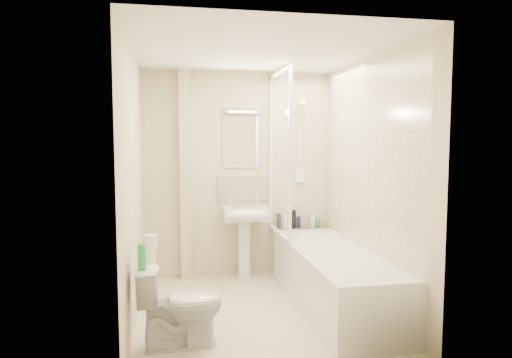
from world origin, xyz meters
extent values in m
plane|color=beige|center=(0.00, 0.00, 0.00)|extent=(2.50, 2.50, 0.00)
cube|color=beige|center=(0.00, 1.25, 1.20)|extent=(2.20, 0.02, 2.40)
cube|color=beige|center=(-1.10, 0.00, 1.20)|extent=(0.02, 2.50, 2.40)
cube|color=beige|center=(1.10, 0.00, 1.20)|extent=(0.02, 2.50, 2.40)
cube|color=white|center=(0.00, 0.00, 2.40)|extent=(2.20, 2.50, 0.02)
cube|color=beige|center=(0.75, 1.24, 1.42)|extent=(0.70, 0.01, 1.75)
cube|color=beige|center=(1.09, 0.01, 1.42)|extent=(0.01, 2.10, 1.75)
cube|color=beige|center=(-0.62, 1.19, 1.20)|extent=(0.12, 0.12, 2.40)
cube|color=beige|center=(0.05, 1.24, 1.03)|extent=(0.60, 0.02, 0.30)
cube|color=white|center=(0.05, 1.24, 1.58)|extent=(0.46, 0.01, 0.60)
cube|color=silver|center=(0.05, 1.22, 1.95)|extent=(0.42, 0.07, 0.07)
cube|color=white|center=(0.75, 0.01, 0.28)|extent=(0.70, 2.10, 0.55)
cube|color=white|center=(0.75, 0.01, 0.49)|extent=(0.56, 1.96, 0.05)
cube|color=white|center=(0.40, 0.80, 1.45)|extent=(0.01, 0.90, 1.80)
cube|color=white|center=(0.40, 1.23, 1.45)|extent=(0.04, 0.04, 1.80)
cube|color=white|center=(0.40, 0.35, 1.45)|extent=(0.04, 0.04, 1.80)
cube|color=white|center=(0.40, 0.80, 2.33)|extent=(0.04, 0.90, 0.04)
cube|color=white|center=(0.40, 0.80, 0.57)|extent=(0.04, 0.90, 0.03)
cylinder|color=white|center=(0.75, 1.22, 1.55)|extent=(0.02, 0.02, 0.90)
cylinder|color=white|center=(0.75, 1.22, 1.10)|extent=(0.05, 0.05, 0.02)
cylinder|color=white|center=(0.75, 1.22, 2.00)|extent=(0.05, 0.05, 0.02)
cylinder|color=white|center=(0.75, 1.15, 2.03)|extent=(0.08, 0.11, 0.11)
cube|color=white|center=(0.75, 1.21, 1.17)|extent=(0.10, 0.05, 0.14)
cylinder|color=white|center=(0.73, 1.19, 1.60)|extent=(0.01, 0.13, 0.84)
cylinder|color=white|center=(0.05, 1.08, 0.33)|extent=(0.14, 0.14, 0.67)
cube|color=white|center=(0.05, 1.05, 0.77)|extent=(0.50, 0.38, 0.15)
ellipsoid|color=white|center=(0.05, 0.88, 0.77)|extent=(0.50, 0.21, 0.15)
cube|color=silver|center=(0.05, 1.05, 0.82)|extent=(0.34, 0.25, 0.04)
cylinder|color=white|center=(-0.11, 1.16, 0.89)|extent=(0.03, 0.03, 0.10)
cylinder|color=white|center=(0.21, 1.16, 0.89)|extent=(0.03, 0.03, 0.10)
sphere|color=white|center=(-0.11, 1.16, 0.94)|extent=(0.04, 0.04, 0.04)
sphere|color=white|center=(0.21, 1.16, 0.94)|extent=(0.04, 0.04, 0.04)
cylinder|color=black|center=(0.48, 1.16, 0.64)|extent=(0.05, 0.05, 0.18)
cylinder|color=white|center=(0.55, 1.16, 0.63)|extent=(0.06, 0.06, 0.15)
cylinder|color=black|center=(0.66, 1.16, 0.66)|extent=(0.06, 0.06, 0.22)
cylinder|color=#131A53|center=(0.72, 1.16, 0.62)|extent=(0.05, 0.05, 0.14)
cylinder|color=white|center=(0.90, 1.16, 0.62)|extent=(0.06, 0.06, 0.15)
cylinder|color=green|center=(0.97, 1.16, 0.60)|extent=(0.06, 0.06, 0.09)
imported|color=white|center=(-0.72, -0.57, 0.33)|extent=(0.42, 0.68, 0.67)
cylinder|color=white|center=(-0.95, -0.51, 0.72)|extent=(0.10, 0.10, 0.10)
cylinder|color=white|center=(-0.94, -0.49, 0.82)|extent=(0.10, 0.10, 0.10)
cylinder|color=green|center=(-0.99, -0.71, 0.76)|extent=(0.06, 0.06, 0.19)
camera|label=1|loc=(-0.76, -4.07, 1.61)|focal=32.00mm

